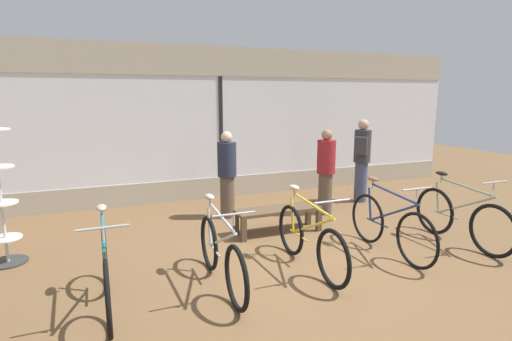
# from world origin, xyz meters

# --- Properties ---
(ground_plane) EXTENTS (24.00, 24.00, 0.00)m
(ground_plane) POSITION_xyz_m (0.00, 0.00, 0.00)
(ground_plane) COLOR brown
(shop_back_wall) EXTENTS (12.00, 0.08, 3.20)m
(shop_back_wall) POSITION_xyz_m (0.00, 3.79, 1.64)
(shop_back_wall) COLOR #B2A893
(shop_back_wall) RESTS_ON ground_plane
(bicycle_far_left) EXTENTS (0.46, 1.72, 1.04)m
(bicycle_far_left) POSITION_xyz_m (-2.48, -0.25, 0.40)
(bicycle_far_left) COLOR black
(bicycle_far_left) RESTS_ON ground_plane
(bicycle_left) EXTENTS (0.46, 1.77, 1.03)m
(bicycle_left) POSITION_xyz_m (-1.23, -0.22, 0.39)
(bicycle_left) COLOR black
(bicycle_left) RESTS_ON ground_plane
(bicycle_center) EXTENTS (0.46, 1.78, 1.03)m
(bicycle_center) POSITION_xyz_m (-0.04, -0.18, 0.39)
(bicycle_center) COLOR black
(bicycle_center) RESTS_ON ground_plane
(bicycle_right) EXTENTS (0.46, 1.76, 1.05)m
(bicycle_right) POSITION_xyz_m (1.26, -0.15, 0.41)
(bicycle_right) COLOR black
(bicycle_right) RESTS_ON ground_plane
(bicycle_far_right) EXTENTS (0.46, 1.78, 1.06)m
(bicycle_far_right) POSITION_xyz_m (2.49, -0.25, 0.41)
(bicycle_far_right) COLOR black
(bicycle_far_right) RESTS_ON ground_plane
(accessory_rack) EXTENTS (0.48, 0.48, 1.89)m
(accessory_rack) POSITION_xyz_m (-3.69, 1.47, 0.77)
(accessory_rack) COLOR #333333
(accessory_rack) RESTS_ON ground_plane
(display_bench) EXTENTS (1.40, 0.44, 0.41)m
(display_bench) POSITION_xyz_m (0.17, 1.23, 0.34)
(display_bench) COLOR brown
(display_bench) RESTS_ON ground_plane
(customer_near_rack) EXTENTS (0.54, 0.55, 1.72)m
(customer_near_rack) POSITION_xyz_m (2.60, 2.34, 0.93)
(customer_near_rack) COLOR #424C6B
(customer_near_rack) RESTS_ON ground_plane
(customer_by_window) EXTENTS (0.41, 0.41, 1.60)m
(customer_by_window) POSITION_xyz_m (1.45, 1.86, 0.83)
(customer_by_window) COLOR brown
(customer_by_window) RESTS_ON ground_plane
(customer_mid_floor) EXTENTS (0.47, 0.47, 1.58)m
(customer_mid_floor) POSITION_xyz_m (-0.33, 2.33, 0.82)
(customer_mid_floor) COLOR brown
(customer_mid_floor) RESTS_ON ground_plane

